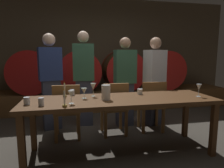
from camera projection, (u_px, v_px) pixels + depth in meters
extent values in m
plane|color=#3F3A33|center=(127.00, 151.00, 2.75)|extent=(9.32, 9.32, 0.00)
cube|color=brown|center=(98.00, 53.00, 5.34)|extent=(7.17, 0.24, 2.76)
cube|color=brown|center=(102.00, 99.00, 4.98)|extent=(6.45, 0.90, 0.46)
cylinder|color=brown|center=(32.00, 72.00, 4.55)|extent=(0.95, 0.78, 0.95)
cylinder|color=#9E1411|center=(29.00, 73.00, 4.16)|extent=(0.96, 0.03, 0.96)
cylinder|color=#9E1411|center=(35.00, 71.00, 4.94)|extent=(0.96, 0.03, 0.96)
cylinder|color=#2D2D33|center=(32.00, 72.00, 4.55)|extent=(0.95, 0.04, 0.95)
cylinder|color=brown|center=(80.00, 71.00, 4.77)|extent=(0.95, 0.78, 0.95)
cylinder|color=#9E1411|center=(80.00, 73.00, 4.38)|extent=(0.96, 0.03, 0.96)
cylinder|color=#9E1411|center=(79.00, 70.00, 5.16)|extent=(0.96, 0.03, 0.96)
cylinder|color=#2D2D33|center=(80.00, 71.00, 4.77)|extent=(0.95, 0.04, 0.95)
cylinder|color=#513319|center=(123.00, 70.00, 4.98)|extent=(0.95, 0.78, 0.95)
cylinder|color=#9E1411|center=(127.00, 72.00, 4.59)|extent=(0.96, 0.03, 0.96)
cylinder|color=#9E1411|center=(119.00, 69.00, 5.37)|extent=(0.96, 0.03, 0.96)
cylinder|color=#2D2D33|center=(123.00, 70.00, 4.98)|extent=(0.95, 0.04, 0.95)
cylinder|color=brown|center=(161.00, 70.00, 5.19)|extent=(0.95, 0.78, 0.95)
cylinder|color=#B21C16|center=(169.00, 71.00, 4.80)|extent=(0.96, 0.03, 0.96)
cylinder|color=#B21C16|center=(155.00, 69.00, 5.58)|extent=(0.96, 0.03, 0.96)
cylinder|color=#2D2D33|center=(161.00, 70.00, 5.19)|extent=(0.95, 0.04, 0.95)
cube|color=#4C2D16|center=(121.00, 100.00, 2.59)|extent=(2.49, 0.77, 0.05)
cube|color=#4C2D16|center=(22.00, 147.00, 2.10)|extent=(0.07, 0.07, 0.71)
cube|color=#4C2D16|center=(213.00, 130.00, 2.56)|extent=(0.07, 0.07, 0.71)
cube|color=#4C2D16|center=(33.00, 126.00, 2.73)|extent=(0.07, 0.07, 0.71)
cube|color=#4C2D16|center=(185.00, 115.00, 3.19)|extent=(0.07, 0.07, 0.71)
cube|color=brown|center=(67.00, 111.00, 3.13)|extent=(0.40, 0.40, 0.04)
cube|color=brown|center=(66.00, 99.00, 2.92)|extent=(0.40, 0.04, 0.42)
cube|color=brown|center=(78.00, 121.00, 3.36)|extent=(0.04, 0.04, 0.42)
cube|color=brown|center=(57.00, 122.00, 3.29)|extent=(0.04, 0.04, 0.42)
cube|color=brown|center=(79.00, 128.00, 3.03)|extent=(0.04, 0.04, 0.42)
cube|color=brown|center=(56.00, 130.00, 2.96)|extent=(0.04, 0.04, 0.42)
cube|color=brown|center=(114.00, 108.00, 3.30)|extent=(0.41, 0.41, 0.04)
cube|color=brown|center=(116.00, 97.00, 3.09)|extent=(0.40, 0.05, 0.42)
cube|color=brown|center=(121.00, 118.00, 3.53)|extent=(0.05, 0.05, 0.42)
cube|color=brown|center=(102.00, 119.00, 3.46)|extent=(0.05, 0.05, 0.42)
cube|color=brown|center=(126.00, 124.00, 3.20)|extent=(0.05, 0.05, 0.42)
cube|color=brown|center=(106.00, 126.00, 3.13)|extent=(0.05, 0.05, 0.42)
cube|color=brown|center=(151.00, 106.00, 3.46)|extent=(0.44, 0.44, 0.04)
cube|color=brown|center=(154.00, 95.00, 3.25)|extent=(0.40, 0.08, 0.42)
cube|color=brown|center=(157.00, 115.00, 3.68)|extent=(0.05, 0.05, 0.42)
cube|color=brown|center=(139.00, 116.00, 3.65)|extent=(0.05, 0.05, 0.42)
cube|color=brown|center=(163.00, 121.00, 3.35)|extent=(0.05, 0.05, 0.42)
cube|color=brown|center=(143.00, 122.00, 3.31)|extent=(0.05, 0.05, 0.42)
cube|color=#33384C|center=(52.00, 105.00, 3.53)|extent=(0.34, 0.27, 0.88)
cube|color=navy|center=(50.00, 64.00, 3.42)|extent=(0.43, 0.33, 0.57)
sphere|color=beige|center=(49.00, 40.00, 3.36)|extent=(0.22, 0.22, 0.22)
cube|color=#33384C|center=(85.00, 103.00, 3.74)|extent=(0.32, 0.23, 0.85)
cube|color=#336047|center=(84.00, 62.00, 3.63)|extent=(0.40, 0.28, 0.67)
sphere|color=beige|center=(83.00, 37.00, 3.56)|extent=(0.21, 0.21, 0.21)
cube|color=#33384C|center=(125.00, 104.00, 3.72)|extent=(0.31, 0.21, 0.80)
cube|color=#336047|center=(125.00, 67.00, 3.61)|extent=(0.39, 0.25, 0.60)
sphere|color=tan|center=(125.00, 43.00, 3.55)|extent=(0.20, 0.20, 0.20)
cube|color=#33384C|center=(154.00, 103.00, 3.77)|extent=(0.35, 0.29, 0.82)
cube|color=silver|center=(155.00, 66.00, 3.67)|extent=(0.44, 0.36, 0.59)
sphere|color=tan|center=(156.00, 43.00, 3.61)|extent=(0.21, 0.21, 0.21)
cylinder|color=olive|center=(65.00, 96.00, 2.66)|extent=(0.05, 0.05, 0.02)
cylinder|color=#EDE5CC|center=(65.00, 89.00, 2.65)|extent=(0.02, 0.02, 0.16)
cone|color=yellow|center=(64.00, 82.00, 2.63)|extent=(0.01, 0.01, 0.02)
cylinder|color=olive|center=(65.00, 106.00, 2.15)|extent=(0.05, 0.05, 0.02)
cylinder|color=#EDE5CC|center=(64.00, 98.00, 2.14)|extent=(0.02, 0.02, 0.16)
cone|color=yellow|center=(64.00, 89.00, 2.12)|extent=(0.01, 0.01, 0.02)
cylinder|color=white|center=(106.00, 92.00, 2.49)|extent=(0.11, 0.11, 0.19)
cylinder|color=silver|center=(71.00, 103.00, 2.30)|extent=(0.06, 0.06, 0.00)
cylinder|color=silver|center=(71.00, 101.00, 2.30)|extent=(0.01, 0.01, 0.06)
cone|color=silver|center=(71.00, 94.00, 2.29)|extent=(0.07, 0.07, 0.08)
cylinder|color=silver|center=(84.00, 98.00, 2.58)|extent=(0.06, 0.06, 0.00)
cylinder|color=silver|center=(84.00, 96.00, 2.58)|extent=(0.01, 0.01, 0.06)
cone|color=silver|center=(84.00, 91.00, 2.57)|extent=(0.08, 0.08, 0.07)
cylinder|color=silver|center=(93.00, 96.00, 2.71)|extent=(0.06, 0.06, 0.00)
cylinder|color=silver|center=(93.00, 93.00, 2.71)|extent=(0.01, 0.01, 0.09)
cone|color=silver|center=(93.00, 86.00, 2.70)|extent=(0.07, 0.07, 0.09)
cylinder|color=white|center=(198.00, 96.00, 2.69)|extent=(0.06, 0.06, 0.00)
cylinder|color=white|center=(199.00, 93.00, 2.68)|extent=(0.01, 0.01, 0.09)
cone|color=white|center=(199.00, 87.00, 2.67)|extent=(0.06, 0.06, 0.08)
cylinder|color=silver|center=(27.00, 101.00, 2.25)|extent=(0.07, 0.07, 0.09)
cylinder|color=silver|center=(41.00, 102.00, 2.20)|extent=(0.06, 0.06, 0.09)
cylinder|color=silver|center=(72.00, 92.00, 2.78)|extent=(0.06, 0.06, 0.08)
cylinder|color=white|center=(140.00, 92.00, 2.84)|extent=(0.07, 0.07, 0.08)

